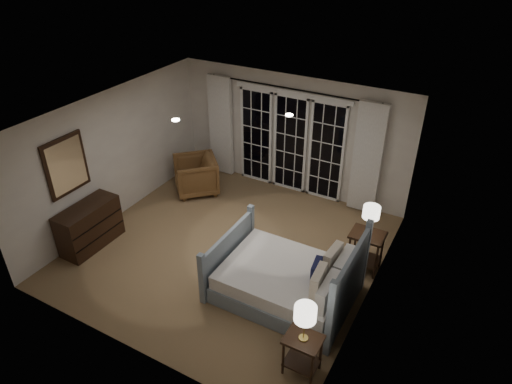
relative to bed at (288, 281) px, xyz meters
The scene contains 20 objects.
floor 1.55m from the bed, 158.89° to the left, with size 5.00×5.00×0.00m, color #816345.
ceiling 2.67m from the bed, 158.89° to the left, with size 5.00×5.00×0.00m, color white.
wall_left 4.07m from the bed, behind, with size 0.02×5.00×2.50m, color silver.
wall_right 1.53m from the bed, 26.95° to the left, with size 0.02×5.00×2.50m, color silver.
wall_back 3.49m from the bed, 114.99° to the left, with size 5.00×0.02×2.50m, color silver.
wall_front 2.59m from the bed, 126.06° to the right, with size 5.00×0.02×2.50m, color silver.
french_doors 3.42m from the bed, 115.29° to the left, with size 2.50×0.04×2.20m.
curtain_rod 3.80m from the bed, 115.73° to the left, with size 0.03×0.03×3.50m, color black.
curtain_left 4.33m from the bed, 136.36° to the left, with size 0.55×0.10×2.25m, color white.
curtain_right 3.05m from the bed, 85.53° to the left, with size 0.55×0.10×2.25m, color white.
downlight_a 2.54m from the bed, 118.41° to the left, with size 0.12×0.12×0.01m, color white.
downlight_b 2.98m from the bed, behind, with size 0.12×0.12×0.01m, color white.
bed is the anchor object (origin of this frame).
nightstand_left 1.38m from the bed, 57.21° to the right, with size 0.47×0.37×0.61m.
nightstand_right 1.48m from the bed, 55.72° to the left, with size 0.55×0.44×0.71m.
lamp_left 1.56m from the bed, 57.21° to the right, with size 0.28×0.28×0.54m.
lamp_right 1.68m from the bed, 55.72° to the left, with size 0.27×0.27×0.53m.
armchair 3.64m from the bed, 148.12° to the left, with size 0.84×0.87×0.79m, color brown.
dresser 3.69m from the bed, behind, with size 0.49×1.14×0.81m.
mirror 4.11m from the bed, behind, with size 0.05×0.85×1.00m.
Camera 1 is at (3.54, -5.40, 5.10)m, focal length 32.00 mm.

